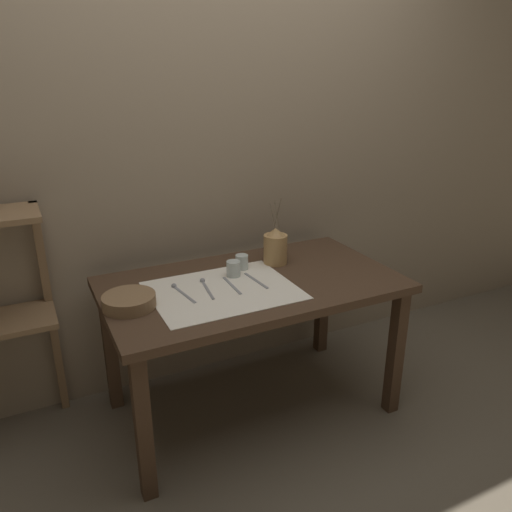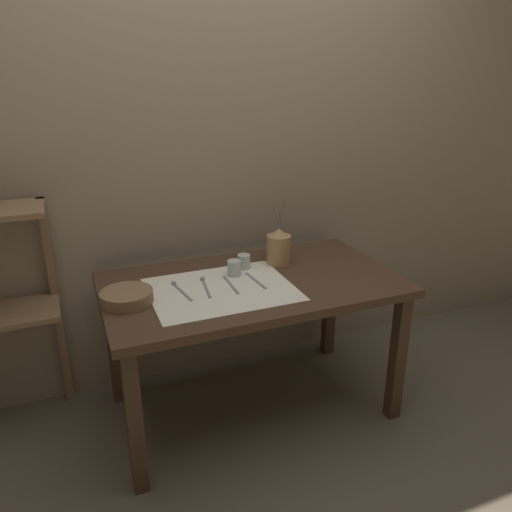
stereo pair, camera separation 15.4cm
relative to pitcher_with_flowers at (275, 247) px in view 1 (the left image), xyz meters
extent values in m
plane|color=brown|center=(-0.20, -0.15, -0.79)|extent=(12.00, 12.00, 0.00)
cube|color=gray|center=(-0.20, 0.34, 0.41)|extent=(7.00, 0.06, 2.40)
cube|color=#422D1E|center=(-0.20, -0.15, -0.11)|extent=(1.36, 0.77, 0.04)
cube|color=#422D1E|center=(-0.82, -0.48, -0.46)|extent=(0.06, 0.06, 0.66)
cube|color=#422D1E|center=(0.42, -0.48, -0.46)|extent=(0.06, 0.06, 0.66)
cube|color=#422D1E|center=(-0.82, 0.17, -0.46)|extent=(0.06, 0.06, 0.66)
cube|color=#422D1E|center=(0.42, 0.17, -0.46)|extent=(0.06, 0.06, 0.66)
cube|color=brown|center=(-1.27, 0.15, -0.20)|extent=(0.45, 0.29, 0.02)
cube|color=brown|center=(-1.06, 0.27, -0.25)|extent=(0.04, 0.04, 1.08)
cube|color=silver|center=(-0.36, -0.19, -0.08)|extent=(0.63, 0.50, 0.00)
cylinder|color=#A87F4C|center=(0.00, 0.00, -0.01)|extent=(0.12, 0.12, 0.15)
cone|color=#A87F4C|center=(0.00, 0.00, 0.08)|extent=(0.09, 0.09, 0.04)
cylinder|color=brown|center=(0.01, 0.00, 0.16)|extent=(0.03, 0.01, 0.13)
cylinder|color=brown|center=(0.02, 0.01, 0.17)|extent=(0.02, 0.03, 0.15)
cylinder|color=brown|center=(0.00, -0.01, 0.17)|extent=(0.01, 0.03, 0.14)
cylinder|color=brown|center=(-0.01, 0.02, 0.16)|extent=(0.03, 0.03, 0.12)
cylinder|color=brown|center=(-0.77, -0.17, -0.06)|extent=(0.22, 0.22, 0.05)
cylinder|color=#B7C1BC|center=(-0.26, -0.06, -0.05)|extent=(0.07, 0.07, 0.07)
cylinder|color=#B7C1BC|center=(-0.18, 0.00, -0.05)|extent=(0.06, 0.06, 0.07)
cube|color=gray|center=(-0.54, -0.16, -0.08)|extent=(0.04, 0.20, 0.00)
sphere|color=gray|center=(-0.55, -0.06, -0.08)|extent=(0.02, 0.02, 0.02)
cube|color=gray|center=(-0.43, -0.16, -0.08)|extent=(0.04, 0.20, 0.00)
sphere|color=gray|center=(-0.41, -0.06, -0.08)|extent=(0.02, 0.02, 0.02)
cube|color=gray|center=(-0.31, -0.17, -0.08)|extent=(0.02, 0.20, 0.00)
cube|color=gray|center=(-0.19, -0.17, -0.08)|extent=(0.03, 0.20, 0.00)
camera|label=1|loc=(-1.12, -2.06, 0.84)|focal=35.00mm
camera|label=2|loc=(-0.98, -2.12, 0.84)|focal=35.00mm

